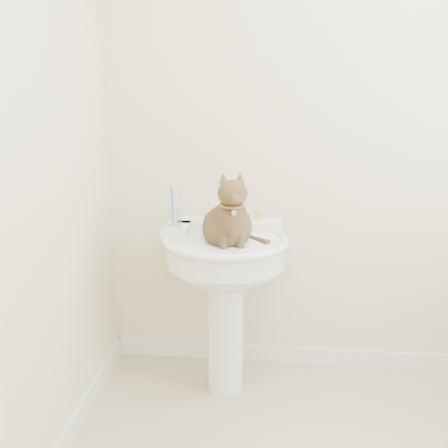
# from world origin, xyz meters

# --- Properties ---
(wall_back) EXTENTS (2.20, 0.00, 2.50)m
(wall_back) POSITION_xyz_m (0.00, 1.10, 1.25)
(wall_back) COLOR beige
(wall_back) RESTS_ON ground
(baseboard_back) EXTENTS (2.20, 0.02, 0.09)m
(baseboard_back) POSITION_xyz_m (0.00, 1.09, 0.04)
(baseboard_back) COLOR white
(baseboard_back) RESTS_ON floor
(pedestal_sink) EXTENTS (0.61, 0.59, 0.83)m
(pedestal_sink) POSITION_xyz_m (-0.46, 0.81, 0.66)
(pedestal_sink) COLOR white
(pedestal_sink) RESTS_ON floor
(faucet) EXTENTS (0.28, 0.12, 0.14)m
(faucet) POSITION_xyz_m (-0.46, 0.96, 0.88)
(faucet) COLOR silver
(faucet) RESTS_ON pedestal_sink
(soap_bar) EXTENTS (0.10, 0.07, 0.03)m
(soap_bar) POSITION_xyz_m (-0.36, 1.04, 0.85)
(soap_bar) COLOR orange
(soap_bar) RESTS_ON pedestal_sink
(toothbrush_cup) EXTENTS (0.07, 0.07, 0.19)m
(toothbrush_cup) POSITION_xyz_m (-0.71, 0.87, 0.88)
(toothbrush_cup) COLOR silver
(toothbrush_cup) RESTS_ON pedestal_sink
(cat) EXTENTS (0.25, 0.32, 0.47)m
(cat) POSITION_xyz_m (-0.44, 0.76, 0.89)
(cat) COLOR brown
(cat) RESTS_ON pedestal_sink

